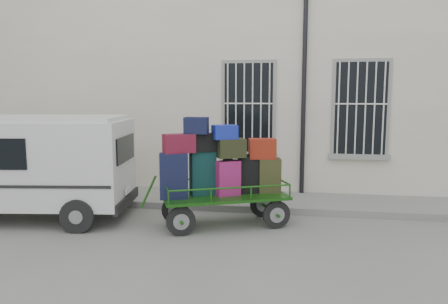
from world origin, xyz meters
The scene contains 5 objects.
ground centered at (0.00, 0.00, 0.00)m, with size 80.00×80.00×0.00m, color slate.
building centered at (0.00, 5.50, 3.00)m, with size 24.00×5.15×6.00m.
sidewalk centered at (0.00, 2.20, 0.07)m, with size 24.00×1.70×0.15m, color slate.
luggage_cart centered at (-0.66, 0.34, 1.08)m, with size 2.84×1.96×2.16m.
van centered at (-4.72, 0.18, 1.23)m, with size 4.45×2.38×2.14m.
Camera 1 is at (0.79, -7.91, 2.59)m, focal length 35.00 mm.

